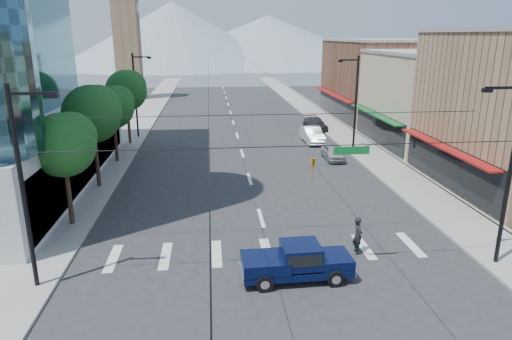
{
  "coord_description": "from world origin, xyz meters",
  "views": [
    {
      "loc": [
        -2.93,
        -19.86,
        10.82
      ],
      "look_at": [
        -0.27,
        6.31,
        3.0
      ],
      "focal_mm": 32.0,
      "sensor_mm": 36.0,
      "label": 1
    }
  ],
  "objects_px": {
    "parked_car_near": "(333,152)",
    "parked_car_mid": "(312,135)",
    "pedestrian": "(358,235)",
    "pickup_truck": "(296,261)",
    "parked_car_far": "(315,124)"
  },
  "relations": [
    {
      "from": "pedestrian",
      "to": "parked_car_near",
      "type": "bearing_deg",
      "value": -10.37
    },
    {
      "from": "parked_car_near",
      "to": "parked_car_mid",
      "type": "relative_size",
      "value": 0.81
    },
    {
      "from": "parked_car_far",
      "to": "pedestrian",
      "type": "bearing_deg",
      "value": -102.21
    },
    {
      "from": "parked_car_near",
      "to": "parked_car_mid",
      "type": "distance_m",
      "value": 6.9
    },
    {
      "from": "parked_car_mid",
      "to": "parked_car_far",
      "type": "bearing_deg",
      "value": 72.44
    },
    {
      "from": "parked_car_near",
      "to": "parked_car_far",
      "type": "xyz_separation_m",
      "value": [
        1.41,
        13.32,
        0.05
      ]
    },
    {
      "from": "pickup_truck",
      "to": "pedestrian",
      "type": "relative_size",
      "value": 2.63
    },
    {
      "from": "pedestrian",
      "to": "parked_car_mid",
      "type": "bearing_deg",
      "value": -6.45
    },
    {
      "from": "parked_car_mid",
      "to": "pedestrian",
      "type": "bearing_deg",
      "value": -99.21
    },
    {
      "from": "pickup_truck",
      "to": "parked_car_near",
      "type": "relative_size",
      "value": 1.31
    },
    {
      "from": "pickup_truck",
      "to": "parked_car_mid",
      "type": "height_order",
      "value": "pickup_truck"
    },
    {
      "from": "pickup_truck",
      "to": "parked_car_far",
      "type": "distance_m",
      "value": 34.78
    },
    {
      "from": "pickup_truck",
      "to": "parked_car_near",
      "type": "bearing_deg",
      "value": 68.57
    },
    {
      "from": "parked_car_near",
      "to": "parked_car_mid",
      "type": "bearing_deg",
      "value": 93.85
    },
    {
      "from": "pedestrian",
      "to": "parked_car_near",
      "type": "xyz_separation_m",
      "value": [
        3.58,
        18.09,
        -0.31
      ]
    }
  ]
}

